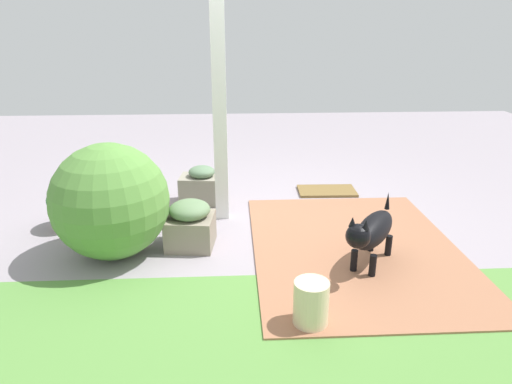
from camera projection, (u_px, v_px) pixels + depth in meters
ground_plane at (261, 224)px, 4.55m from camera, size 12.00×12.00×0.00m
brick_path at (355, 248)px, 4.03m from camera, size 1.80×2.40×0.02m
porch_pillar at (220, 111)px, 4.34m from camera, size 0.13×0.13×2.19m
stone_planter_nearest at (202, 186)px, 5.04m from camera, size 0.51×0.37×0.42m
stone_planter_mid at (190, 224)px, 4.03m from camera, size 0.45×0.43×0.43m
round_shrub at (110, 201)px, 3.79m from camera, size 0.98×0.98×0.98m
terracotta_pot_broad at (68, 203)px, 4.40m from camera, size 0.39×0.39×0.41m
terracotta_pot_spiky at (142, 184)px, 4.92m from camera, size 0.25×0.25×0.54m
terracotta_pot_tall at (108, 178)px, 5.31m from camera, size 0.22×0.22×0.52m
dog at (372, 231)px, 3.63m from camera, size 0.59×0.74×0.56m
ceramic_urn at (311, 304)px, 2.97m from camera, size 0.23×0.23×0.32m
doormat at (327, 191)px, 5.40m from camera, size 0.68×0.41×0.03m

